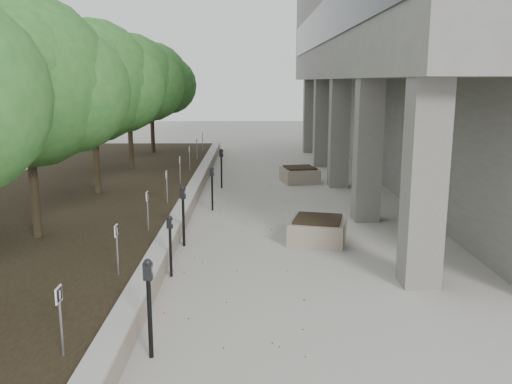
{
  "coord_description": "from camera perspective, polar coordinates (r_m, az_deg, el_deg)",
  "views": [
    {
      "loc": [
        0.11,
        -8.97,
        3.92
      ],
      "look_at": [
        0.24,
        4.22,
        1.19
      ],
      "focal_mm": 37.71,
      "sensor_mm": 36.0,
      "label": 1
    }
  ],
  "objects": [
    {
      "name": "parking_sign_3",
      "position": [
        13.07,
        -11.41,
        -2.02
      ],
      "size": [
        0.04,
        0.22,
        0.96
      ],
      "primitive_type": null,
      "color": "black",
      "rests_on": "planting_bed"
    },
    {
      "name": "crabapple_tree_2",
      "position": [
        12.97,
        -23.02,
        7.22
      ],
      "size": [
        4.6,
        4.0,
        5.44
      ],
      "primitive_type": null,
      "color": "#275F24",
      "rests_on": "planting_bed"
    },
    {
      "name": "crabapple_tree_3",
      "position": [
        17.69,
        -16.89,
        8.59
      ],
      "size": [
        4.6,
        4.0,
        5.44
      ],
      "primitive_type": null,
      "color": "#275F24",
      "rests_on": "planting_bed"
    },
    {
      "name": "retaining_wall",
      "position": [
        18.45,
        -6.58,
        0.13
      ],
      "size": [
        0.39,
        26.0,
        0.5
      ],
      "primitive_type": null,
      "color": "gray",
      "rests_on": "ground"
    },
    {
      "name": "parking_meter_4",
      "position": [
        16.52,
        -4.67,
        0.34
      ],
      "size": [
        0.16,
        0.13,
        1.37
      ],
      "primitive_type": null,
      "rotation": [
        0.0,
        0.0,
        -0.27
      ],
      "color": "black",
      "rests_on": "ground"
    },
    {
      "name": "parking_meter_2",
      "position": [
        11.06,
        -9.06,
        -5.7
      ],
      "size": [
        0.15,
        0.12,
        1.29
      ],
      "primitive_type": null,
      "rotation": [
        0.0,
        0.0,
        -0.28
      ],
      "color": "black",
      "rests_on": "ground"
    },
    {
      "name": "parking_sign_2",
      "position": [
        10.25,
        -14.51,
        -5.98
      ],
      "size": [
        0.04,
        0.22,
        0.96
      ],
      "primitive_type": null,
      "color": "black",
      "rests_on": "planting_bed"
    },
    {
      "name": "parking_meter_3",
      "position": [
        13.02,
        -7.71,
        -2.56
      ],
      "size": [
        0.17,
        0.14,
        1.49
      ],
      "primitive_type": null,
      "rotation": [
        0.0,
        0.0,
        -0.25
      ],
      "color": "black",
      "rests_on": "ground"
    },
    {
      "name": "parking_sign_6",
      "position": [
        21.83,
        -7.05,
        3.58
      ],
      "size": [
        0.04,
        0.22,
        0.96
      ],
      "primitive_type": null,
      "color": "black",
      "rests_on": "planting_bed"
    },
    {
      "name": "parking_sign_4",
      "position": [
        15.96,
        -9.43,
        0.53
      ],
      "size": [
        0.04,
        0.22,
        0.96
      ],
      "primitive_type": null,
      "color": "black",
      "rests_on": "planting_bed"
    },
    {
      "name": "crabapple_tree_5",
      "position": [
        27.43,
        -11.05,
        9.8
      ],
      "size": [
        4.6,
        4.0,
        5.44
      ],
      "primitive_type": null,
      "color": "#275F24",
      "rests_on": "planting_bed"
    },
    {
      "name": "parking_sign_7",
      "position": [
        24.79,
        -6.29,
        4.56
      ],
      "size": [
        0.04,
        0.22,
        0.96
      ],
      "primitive_type": null,
      "color": "black",
      "rests_on": "planting_bed"
    },
    {
      "name": "parking_sign_1",
      "position": [
        7.57,
        -20.0,
        -12.8
      ],
      "size": [
        0.04,
        0.22,
        0.96
      ],
      "primitive_type": null,
      "color": "black",
      "rests_on": "planting_bed"
    },
    {
      "name": "parking_sign_5",
      "position": [
        18.88,
        -8.06,
        2.3
      ],
      "size": [
        0.04,
        0.22,
        0.96
      ],
      "primitive_type": null,
      "color": "black",
      "rests_on": "planting_bed"
    },
    {
      "name": "planter_front",
      "position": [
        13.42,
        6.56,
        -4.01
      ],
      "size": [
        1.61,
        1.61,
        0.62
      ],
      "primitive_type": null,
      "rotation": [
        0.0,
        0.0,
        -0.24
      ],
      "color": "gray",
      "rests_on": "ground"
    },
    {
      "name": "parking_meter_1",
      "position": [
        7.96,
        -11.23,
        -12.06
      ],
      "size": [
        0.15,
        0.11,
        1.5
      ],
      "primitive_type": null,
      "rotation": [
        0.0,
        0.0,
        -0.05
      ],
      "color": "black",
      "rests_on": "ground"
    },
    {
      "name": "planter_back",
      "position": [
        21.25,
        4.66,
        1.86
      ],
      "size": [
        1.56,
        1.56,
        0.62
      ],
      "primitive_type": null,
      "rotation": [
        0.0,
        0.0,
        0.2
      ],
      "color": "gray",
      "rests_on": "ground"
    },
    {
      "name": "crabapple_tree_4",
      "position": [
        22.53,
        -13.34,
        9.34
      ],
      "size": [
        4.6,
        4.0,
        5.44
      ],
      "primitive_type": null,
      "color": "#275F24",
      "rests_on": "planting_bed"
    },
    {
      "name": "planting_bed",
      "position": [
        19.19,
        -17.56,
        -0.05
      ],
      "size": [
        7.0,
        26.0,
        0.4
      ],
      "primitive_type": "cube",
      "color": "#2C2316",
      "rests_on": "ground"
    },
    {
      "name": "parking_sign_8",
      "position": [
        27.75,
        -5.68,
        5.34
      ],
      "size": [
        0.04,
        0.22,
        0.96
      ],
      "primitive_type": null,
      "color": "black",
      "rests_on": "planting_bed"
    },
    {
      "name": "parking_meter_5",
      "position": [
        19.99,
        -3.69,
        2.51
      ],
      "size": [
        0.17,
        0.15,
        1.49
      ],
      "primitive_type": null,
      "rotation": [
        0.0,
        0.0,
        -0.36
      ],
      "color": "black",
      "rests_on": "ground"
    },
    {
      "name": "ground",
      "position": [
        9.8,
        -1.19,
        -11.93
      ],
      "size": [
        90.0,
        90.0,
        0.0
      ],
      "primitive_type": "plane",
      "color": "#A7A099",
      "rests_on": "ground"
    },
    {
      "name": "berry_scatter",
      "position": [
        14.51,
        -1.38,
        -3.95
      ],
      "size": [
        3.3,
        14.1,
        0.02
      ],
      "primitive_type": null,
      "color": "#980D0B",
      "rests_on": "ground"
    }
  ]
}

